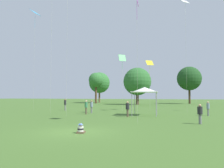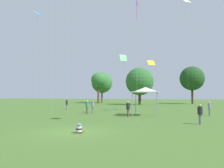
{
  "view_description": "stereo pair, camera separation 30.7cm",
  "coord_description": "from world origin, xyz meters",
  "px_view_note": "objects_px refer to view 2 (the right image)",
  "views": [
    {
      "loc": [
        6.66,
        -12.06,
        2.2
      ],
      "look_at": [
        0.17,
        6.36,
        3.29
      ],
      "focal_mm": 35.0,
      "sensor_mm": 36.0,
      "label": 1
    },
    {
      "loc": [
        6.95,
        -11.96,
        2.2
      ],
      "look_at": [
        0.17,
        6.36,
        3.29
      ],
      "focal_mm": 35.0,
      "sensor_mm": 36.0,
      "label": 2
    }
  ],
  "objects_px": {
    "person_standing_0": "(87,106)",
    "person_standing_3": "(128,108)",
    "person_standing_6": "(200,113)",
    "distant_tree_1": "(102,83)",
    "distant_tree_0": "(192,78)",
    "person_standing_1": "(209,107)",
    "distant_tree_3": "(98,80)",
    "canopy_tent": "(145,90)",
    "person_standing_4": "(93,106)",
    "kite_3": "(136,2)",
    "person_standing_2": "(67,103)",
    "kite_7": "(151,64)",
    "kite_1": "(37,15)",
    "kite_0": "(187,5)",
    "distant_tree_2": "(140,82)",
    "seated_toddler": "(79,129)",
    "kite_5": "(123,59)"
  },
  "relations": [
    {
      "from": "kite_1",
      "to": "kite_5",
      "type": "height_order",
      "value": "kite_1"
    },
    {
      "from": "person_standing_2",
      "to": "kite_7",
      "type": "height_order",
      "value": "kite_7"
    },
    {
      "from": "person_standing_4",
      "to": "distant_tree_2",
      "type": "relative_size",
      "value": 0.17
    },
    {
      "from": "distant_tree_0",
      "to": "distant_tree_2",
      "type": "distance_m",
      "value": 17.27
    },
    {
      "from": "kite_0",
      "to": "kite_5",
      "type": "xyz_separation_m",
      "value": [
        -7.65,
        -4.01,
        -7.47
      ]
    },
    {
      "from": "canopy_tent",
      "to": "kite_1",
      "type": "bearing_deg",
      "value": 169.23
    },
    {
      "from": "person_standing_0",
      "to": "person_standing_3",
      "type": "relative_size",
      "value": 1.03
    },
    {
      "from": "person_standing_1",
      "to": "kite_3",
      "type": "distance_m",
      "value": 14.39
    },
    {
      "from": "kite_1",
      "to": "person_standing_2",
      "type": "bearing_deg",
      "value": -28.24
    },
    {
      "from": "canopy_tent",
      "to": "distant_tree_2",
      "type": "bearing_deg",
      "value": 104.28
    },
    {
      "from": "seated_toddler",
      "to": "distant_tree_0",
      "type": "height_order",
      "value": "distant_tree_0"
    },
    {
      "from": "kite_7",
      "to": "distant_tree_1",
      "type": "xyz_separation_m",
      "value": [
        -23.37,
        35.61,
        -0.39
      ]
    },
    {
      "from": "kite_0",
      "to": "seated_toddler",
      "type": "bearing_deg",
      "value": -102.56
    },
    {
      "from": "person_standing_0",
      "to": "canopy_tent",
      "type": "relative_size",
      "value": 0.52
    },
    {
      "from": "person_standing_2",
      "to": "canopy_tent",
      "type": "relative_size",
      "value": 0.55
    },
    {
      "from": "kite_7",
      "to": "distant_tree_3",
      "type": "bearing_deg",
      "value": 140.31
    },
    {
      "from": "person_standing_3",
      "to": "kite_7",
      "type": "xyz_separation_m",
      "value": [
        0.48,
        11.31,
        6.24
      ]
    },
    {
      "from": "kite_1",
      "to": "kite_7",
      "type": "relative_size",
      "value": 2.05
    },
    {
      "from": "canopy_tent",
      "to": "kite_1",
      "type": "relative_size",
      "value": 0.2
    },
    {
      "from": "person_standing_0",
      "to": "distant_tree_3",
      "type": "height_order",
      "value": "distant_tree_3"
    },
    {
      "from": "person_standing_1",
      "to": "distant_tree_3",
      "type": "relative_size",
      "value": 0.17
    },
    {
      "from": "person_standing_6",
      "to": "distant_tree_1",
      "type": "relative_size",
      "value": 0.15
    },
    {
      "from": "person_standing_1",
      "to": "person_standing_6",
      "type": "xyz_separation_m",
      "value": [
        -1.2,
        -8.11,
        -0.04
      ]
    },
    {
      "from": "person_standing_0",
      "to": "person_standing_1",
      "type": "xyz_separation_m",
      "value": [
        13.81,
        2.71,
        -0.05
      ]
    },
    {
      "from": "distant_tree_0",
      "to": "person_standing_1",
      "type": "bearing_deg",
      "value": -87.41
    },
    {
      "from": "person_standing_4",
      "to": "kite_0",
      "type": "distance_m",
      "value": 18.29
    },
    {
      "from": "seated_toddler",
      "to": "kite_7",
      "type": "relative_size",
      "value": 0.08
    },
    {
      "from": "seated_toddler",
      "to": "kite_0",
      "type": "bearing_deg",
      "value": 59.92
    },
    {
      "from": "kite_0",
      "to": "distant_tree_2",
      "type": "distance_m",
      "value": 29.3
    },
    {
      "from": "distant_tree_1",
      "to": "distant_tree_2",
      "type": "distance_m",
      "value": 21.46
    },
    {
      "from": "canopy_tent",
      "to": "distant_tree_0",
      "type": "xyz_separation_m",
      "value": [
        4.93,
        42.4,
        4.4
      ]
    },
    {
      "from": "person_standing_2",
      "to": "distant_tree_1",
      "type": "xyz_separation_m",
      "value": [
        -10.9,
        39.73,
        5.77
      ]
    },
    {
      "from": "canopy_tent",
      "to": "kite_3",
      "type": "height_order",
      "value": "kite_3"
    },
    {
      "from": "person_standing_4",
      "to": "kite_5",
      "type": "relative_size",
      "value": 0.22
    },
    {
      "from": "person_standing_2",
      "to": "kite_7",
      "type": "distance_m",
      "value": 14.5
    },
    {
      "from": "person_standing_1",
      "to": "distant_tree_0",
      "type": "height_order",
      "value": "distant_tree_0"
    },
    {
      "from": "canopy_tent",
      "to": "distant_tree_0",
      "type": "distance_m",
      "value": 42.91
    },
    {
      "from": "person_standing_2",
      "to": "person_standing_1",
      "type": "bearing_deg",
      "value": 148.03
    },
    {
      "from": "person_standing_2",
      "to": "distant_tree_1",
      "type": "bearing_deg",
      "value": -98.52
    },
    {
      "from": "person_standing_2",
      "to": "person_standing_6",
      "type": "bearing_deg",
      "value": 126.04
    },
    {
      "from": "person_standing_2",
      "to": "kite_0",
      "type": "distance_m",
      "value": 22.29
    },
    {
      "from": "person_standing_4",
      "to": "kite_3",
      "type": "distance_m",
      "value": 14.78
    },
    {
      "from": "kite_5",
      "to": "kite_7",
      "type": "relative_size",
      "value": 0.96
    },
    {
      "from": "person_standing_3",
      "to": "distant_tree_3",
      "type": "height_order",
      "value": "distant_tree_3"
    },
    {
      "from": "canopy_tent",
      "to": "kite_7",
      "type": "height_order",
      "value": "kite_7"
    },
    {
      "from": "seated_toddler",
      "to": "person_standing_3",
      "type": "height_order",
      "value": "person_standing_3"
    },
    {
      "from": "kite_3",
      "to": "person_standing_1",
      "type": "bearing_deg",
      "value": 7.88
    },
    {
      "from": "person_standing_3",
      "to": "kite_1",
      "type": "height_order",
      "value": "kite_1"
    },
    {
      "from": "person_standing_1",
      "to": "kite_5",
      "type": "height_order",
      "value": "kite_5"
    },
    {
      "from": "person_standing_2",
      "to": "distant_tree_1",
      "type": "relative_size",
      "value": 0.17
    }
  ]
}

